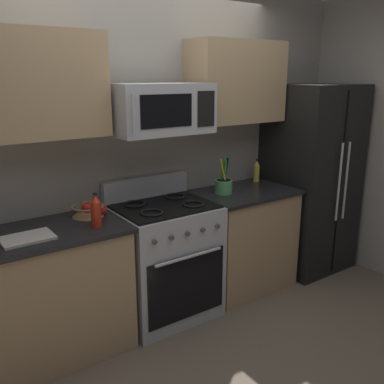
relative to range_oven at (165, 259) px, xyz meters
name	(u,v)px	position (x,y,z in m)	size (l,w,h in m)	color
ground_plane	(216,354)	(0.00, -0.67, -0.47)	(16.00, 16.00, 0.00)	#6B5B4C
wall_back	(139,150)	(0.00, 0.38, 0.83)	(8.00, 0.10, 2.60)	#9E998E
counter_left	(41,297)	(-0.98, 0.00, -0.02)	(1.18, 0.62, 0.91)	tan
range_oven	(165,259)	(0.00, 0.00, 0.00)	(0.76, 0.66, 1.09)	#B2B5BA
counter_right	(243,239)	(0.83, 0.00, -0.02)	(0.88, 0.62, 0.91)	tan
refrigerator	(310,179)	(1.67, -0.02, 0.43)	(0.77, 0.73, 1.81)	black
microwave	(160,109)	(0.00, 0.03, 1.18)	(0.74, 0.44, 0.36)	#B2B5BA
upper_cabinets_left	(11,85)	(-0.98, 0.16, 1.36)	(1.17, 0.34, 0.68)	tan
upper_cabinets_right	(236,82)	(0.83, 0.16, 1.36)	(0.87, 0.34, 0.68)	tan
utensil_crock	(224,185)	(0.62, 0.04, 0.51)	(0.15, 0.15, 0.32)	#59AD66
fruit_basket	(88,210)	(-0.56, 0.13, 0.48)	(0.23, 0.23, 0.11)	#9E7A4C
apple_loose	(102,210)	(-0.47, 0.09, 0.48)	(0.08, 0.08, 0.08)	red
cutting_board	(27,238)	(-1.04, -0.08, 0.44)	(0.31, 0.22, 0.02)	silver
bottle_hot_sauce	(96,211)	(-0.59, -0.11, 0.54)	(0.07, 0.07, 0.23)	red
bottle_oil	(257,171)	(1.15, 0.19, 0.54)	(0.06, 0.06, 0.22)	gold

